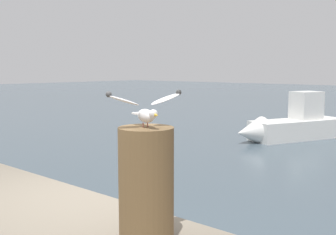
% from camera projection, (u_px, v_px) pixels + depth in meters
% --- Properties ---
extents(mooring_post, '(0.42, 0.42, 0.87)m').
position_uv_depth(mooring_post, '(146.00, 185.00, 3.10)').
color(mooring_post, brown).
rests_on(mooring_post, harbor_quay).
extents(seagull, '(0.38, 0.58, 0.27)m').
position_uv_depth(seagull, '(146.00, 110.00, 3.03)').
color(seagull, '#C66760').
rests_on(seagull, mooring_post).
extents(boat_white, '(2.73, 4.53, 1.82)m').
position_uv_depth(boat_white, '(289.00, 126.00, 14.71)').
color(boat_white, silver).
rests_on(boat_white, ground_plane).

